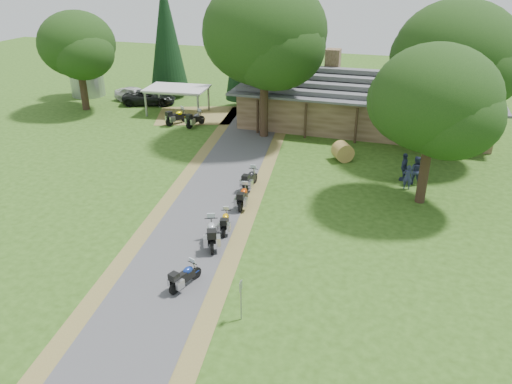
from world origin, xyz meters
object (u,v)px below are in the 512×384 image
(car_dark_suv, at_px, (149,94))
(motorcycle_row_c, at_px, (225,221))
(carport, at_px, (178,100))
(motorcycle_row_e, at_px, (250,178))
(motorcycle_carport_a, at_px, (177,116))
(motorcycle_row_d, at_px, (243,196))
(motorcycle_row_b, at_px, (212,232))
(lodge, at_px, (364,98))
(car_white_sedan, at_px, (135,93))
(hay_bale, at_px, (343,152))
(motorcycle_row_a, at_px, (185,275))
(motorcycle_carport_b, at_px, (195,118))
(silo, at_px, (84,62))

(car_dark_suv, distance_m, motorcycle_row_c, 26.85)
(carport, relative_size, motorcycle_row_c, 3.24)
(motorcycle_row_e, distance_m, motorcycle_carport_a, 14.87)
(motorcycle_row_d, bearing_deg, motorcycle_row_b, 171.75)
(motorcycle_row_c, xyz_separation_m, motorcycle_carport_a, (-10.70, 16.36, 0.14))
(lodge, distance_m, motorcycle_row_e, 15.98)
(carport, bearing_deg, car_white_sedan, 152.54)
(motorcycle_row_b, relative_size, motorcycle_carport_a, 1.00)
(motorcycle_row_c, bearing_deg, hay_bale, -34.35)
(lodge, relative_size, car_dark_suv, 3.85)
(motorcycle_row_a, distance_m, hay_bale, 17.81)
(car_white_sedan, bearing_deg, carport, -100.95)
(motorcycle_row_b, bearing_deg, motorcycle_row_a, 160.48)
(car_dark_suv, xyz_separation_m, motorcycle_row_b, (16.06, -23.00, -0.33))
(carport, relative_size, motorcycle_carport_b, 2.71)
(motorcycle_row_d, height_order, hay_bale, hay_bale)
(lodge, distance_m, motorcycle_row_c, 21.22)
(carport, height_order, motorcycle_row_a, carport)
(motorcycle_row_e, xyz_separation_m, hay_bale, (4.81, 6.50, -0.00))
(motorcycle_carport_a, bearing_deg, car_dark_suv, 74.23)
(silo, bearing_deg, carport, -14.91)
(carport, height_order, car_dark_suv, carport)
(motorcycle_carport_a, height_order, hay_bale, motorcycle_carport_a)
(car_dark_suv, distance_m, motorcycle_carport_a, 7.47)
(motorcycle_row_b, bearing_deg, motorcycle_row_e, -20.58)
(motorcycle_row_a, height_order, motorcycle_carport_a, motorcycle_carport_a)
(motorcycle_row_c, xyz_separation_m, motorcycle_carport_b, (-8.92, 16.26, 0.12))
(car_white_sedan, height_order, motorcycle_row_c, car_white_sedan)
(motorcycle_row_c, bearing_deg, lodge, -27.43)
(motorcycle_row_b, relative_size, hay_bale, 1.61)
(carport, distance_m, motorcycle_row_b, 24.27)
(motorcycle_row_a, relative_size, hay_bale, 1.30)
(car_dark_suv, height_order, motorcycle_row_b, car_dark_suv)
(carport, xyz_separation_m, motorcycle_row_c, (12.12, -19.52, -0.62))
(silo, xyz_separation_m, carport, (11.92, -3.17, -2.27))
(silo, relative_size, car_dark_suv, 1.25)
(lodge, relative_size, car_white_sedan, 3.80)
(motorcycle_row_b, xyz_separation_m, motorcycle_carport_a, (-10.58, 17.94, -0.00))
(car_dark_suv, bearing_deg, carport, -132.73)
(car_dark_suv, xyz_separation_m, motorcycle_carport_a, (5.48, -5.06, -0.34))
(car_dark_suv, xyz_separation_m, motorcycle_row_d, (16.14, -18.38, -0.41))
(car_white_sedan, xyz_separation_m, motorcycle_carport_a, (7.32, -5.53, -0.21))
(carport, bearing_deg, motorcycle_row_e, -55.55)
(silo, distance_m, carport, 12.54)
(motorcycle_row_a, xyz_separation_m, motorcycle_row_c, (-0.11, 5.21, -0.00))
(motorcycle_row_a, relative_size, motorcycle_row_c, 1.00)
(lodge, bearing_deg, car_dark_suv, 177.74)
(motorcycle_row_e, relative_size, motorcycle_carport_a, 0.92)
(motorcycle_row_e, bearing_deg, motorcycle_row_d, -167.97)
(car_dark_suv, relative_size, motorcycle_row_a, 3.23)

